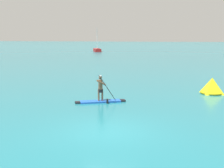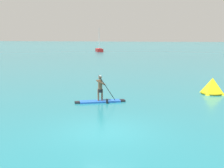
# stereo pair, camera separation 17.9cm
# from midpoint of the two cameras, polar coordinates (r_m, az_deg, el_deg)

# --- Properties ---
(ground) EXTENTS (440.00, 440.00, 0.00)m
(ground) POSITION_cam_midpoint_polar(r_m,az_deg,el_deg) (12.81, -1.32, -9.09)
(ground) COLOR #1E727F
(paddleboarder_mid_center) EXTENTS (3.01, 1.73, 1.81)m
(paddleboarder_mid_center) POSITION_cam_midpoint_polar(r_m,az_deg,el_deg) (18.14, -2.48, -2.44)
(paddleboarder_mid_center) COLOR blue
(paddleboarder_mid_center) RESTS_ON ground
(race_marker_buoy) EXTENTS (1.80, 1.80, 1.14)m
(race_marker_buoy) POSITION_cam_midpoint_polar(r_m,az_deg,el_deg) (21.99, 18.62, -0.48)
(race_marker_buoy) COLOR yellow
(race_marker_buoy) RESTS_ON ground
(sailboat_left_horizon) EXTENTS (3.59, 5.61, 6.31)m
(sailboat_left_horizon) POSITION_cam_midpoint_polar(r_m,az_deg,el_deg) (79.37, -2.96, 6.81)
(sailboat_left_horizon) COLOR #A51E1E
(sailboat_left_horizon) RESTS_ON ground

